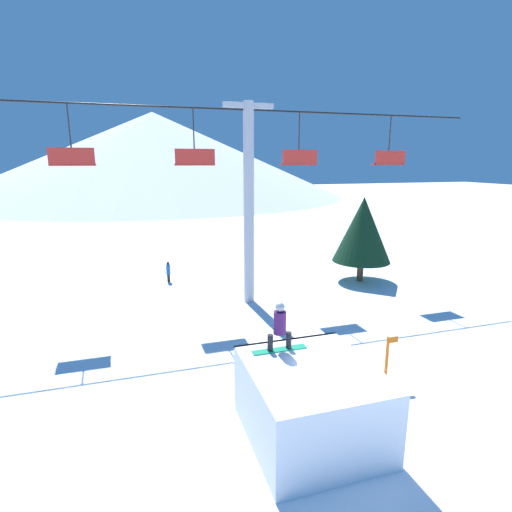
{
  "coord_description": "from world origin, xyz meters",
  "views": [
    {
      "loc": [
        -4.94,
        -7.53,
        6.99
      ],
      "look_at": [
        -0.94,
        5.47,
        3.77
      ],
      "focal_mm": 28.0,
      "sensor_mm": 36.0,
      "label": 1
    }
  ],
  "objects_px": {
    "snowboarder": "(280,326)",
    "distant_skier": "(168,271)",
    "trail_marker": "(387,358)",
    "pine_tree_near": "(363,230)",
    "snow_ramp": "(311,403)"
  },
  "relations": [
    {
      "from": "snowboarder",
      "to": "distant_skier",
      "type": "relative_size",
      "value": 1.24
    },
    {
      "from": "snowboarder",
      "to": "trail_marker",
      "type": "bearing_deg",
      "value": 7.62
    },
    {
      "from": "snowboarder",
      "to": "pine_tree_near",
      "type": "distance_m",
      "value": 14.26
    },
    {
      "from": "distant_skier",
      "to": "trail_marker",
      "type": "bearing_deg",
      "value": -67.06
    },
    {
      "from": "snow_ramp",
      "to": "snowboarder",
      "type": "relative_size",
      "value": 2.28
    },
    {
      "from": "distant_skier",
      "to": "pine_tree_near",
      "type": "bearing_deg",
      "value": -15.86
    },
    {
      "from": "snow_ramp",
      "to": "distant_skier",
      "type": "relative_size",
      "value": 2.84
    },
    {
      "from": "trail_marker",
      "to": "distant_skier",
      "type": "xyz_separation_m",
      "value": [
        -5.71,
        13.48,
        -0.19
      ]
    },
    {
      "from": "snowboarder",
      "to": "pine_tree_near",
      "type": "relative_size",
      "value": 0.3
    },
    {
      "from": "snow_ramp",
      "to": "trail_marker",
      "type": "xyz_separation_m",
      "value": [
        3.44,
        1.65,
        -0.13
      ]
    },
    {
      "from": "snowboarder",
      "to": "distant_skier",
      "type": "bearing_deg",
      "value": 97.4
    },
    {
      "from": "pine_tree_near",
      "to": "distant_skier",
      "type": "distance_m",
      "value": 11.74
    },
    {
      "from": "trail_marker",
      "to": "distant_skier",
      "type": "height_order",
      "value": "trail_marker"
    },
    {
      "from": "snowboarder",
      "to": "trail_marker",
      "type": "height_order",
      "value": "snowboarder"
    },
    {
      "from": "snowboarder",
      "to": "pine_tree_near",
      "type": "bearing_deg",
      "value": 49.65
    }
  ]
}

